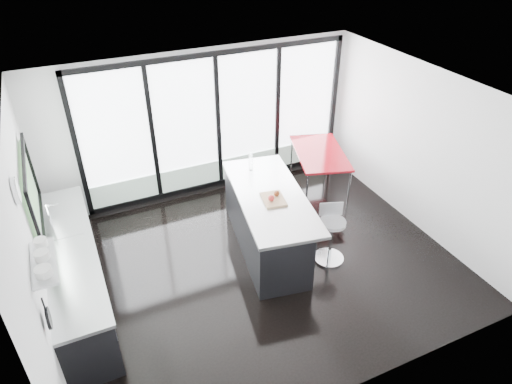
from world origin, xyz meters
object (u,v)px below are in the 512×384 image
island (265,220)px  bar_stool_far (291,227)px  red_table (318,171)px  bar_stool_near (331,240)px

island → bar_stool_far: (0.41, -0.14, -0.16)m
island → red_table: size_ratio=1.67×
island → bar_stool_far: 0.46m
bar_stool_near → red_table: size_ratio=0.49×
island → red_table: (1.73, 1.16, -0.09)m
red_table → bar_stool_near: bearing=-116.0°
island → red_table: 2.09m
island → red_table: bearing=34.0°
bar_stool_near → red_table: 2.13m
bar_stool_near → red_table: red_table is taller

